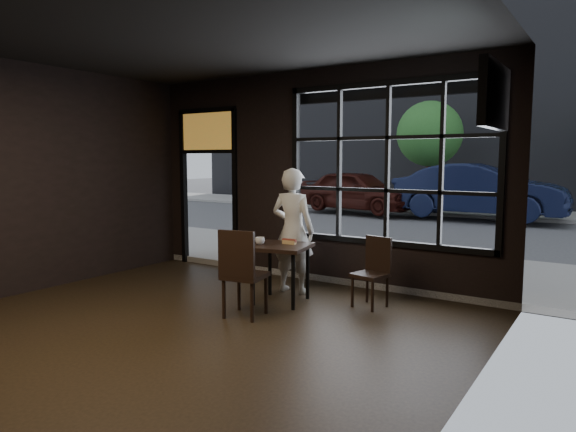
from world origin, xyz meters
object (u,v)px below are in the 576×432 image
Objects in this scene: cafe_table at (281,273)px; navy_car at (479,191)px; chair_near at (245,273)px; man at (293,231)px.

cafe_table is 0.15× the size of navy_car.
chair_near is 0.21× the size of navy_car.
navy_car is (0.22, 10.08, 0.04)m from man.
man is 10.09m from navy_car.
chair_near is at bearing 177.95° from navy_car.
navy_car is (0.09, 11.34, 0.39)m from chair_near.
cafe_table is at bearing 101.27° from man.
man is (-0.13, 1.26, 0.34)m from chair_near.
man reaches higher than navy_car.
cafe_table is 0.72× the size of chair_near.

